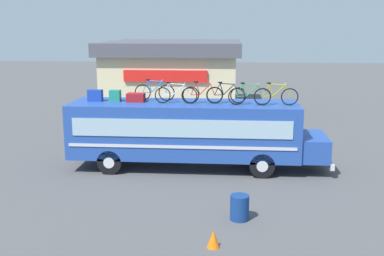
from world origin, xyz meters
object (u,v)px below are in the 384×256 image
object	(u,v)px
rooftop_bicycle_6	(276,96)
luggage_bag_2	(115,96)
rooftop_bicycle_4	(226,94)
trash_bin	(240,208)
rooftop_bicycle_2	(176,94)
rooftop_bicycle_1	(154,92)
luggage_bag_3	(136,97)
traffic_cone	(213,239)
rooftop_bicycle_3	(203,94)
rooftop_bicycle_5	(249,96)
bus	(190,130)
luggage_bag_1	(95,95)

from	to	relation	value
rooftop_bicycle_6	luggage_bag_2	bearing A→B (deg)	175.60
rooftop_bicycle_6	rooftop_bicycle_4	bearing A→B (deg)	170.13
luggage_bag_2	trash_bin	bearing A→B (deg)	-47.30
rooftop_bicycle_4	rooftop_bicycle_2	bearing A→B (deg)	-174.65
rooftop_bicycle_4	rooftop_bicycle_1	bearing A→B (deg)	171.94
luggage_bag_2	trash_bin	distance (m)	7.98
luggage_bag_3	traffic_cone	bearing A→B (deg)	-64.68
rooftop_bicycle_2	trash_bin	xyz separation A→B (m)	(2.53, -5.20, -2.72)
luggage_bag_3	rooftop_bicycle_3	xyz separation A→B (m)	(2.78, -0.23, 0.20)
luggage_bag_3	rooftop_bicycle_6	world-z (taller)	rooftop_bicycle_6
rooftop_bicycle_5	trash_bin	bearing A→B (deg)	-94.75
luggage_bag_2	bus	bearing A→B (deg)	-3.47
rooftop_bicycle_3	rooftop_bicycle_4	size ratio (longest dim) A/B	1.02
rooftop_bicycle_2	rooftop_bicycle_4	xyz separation A→B (m)	(2.04, 0.19, 0.00)
luggage_bag_3	rooftop_bicycle_6	size ratio (longest dim) A/B	0.41
rooftop_bicycle_1	rooftop_bicycle_2	distance (m)	1.15
rooftop_bicycle_4	trash_bin	bearing A→B (deg)	-84.71
rooftop_bicycle_6	trash_bin	xyz separation A→B (m)	(-1.46, -5.05, -2.73)
bus	rooftop_bicycle_2	xyz separation A→B (m)	(-0.56, -0.17, 1.51)
rooftop_bicycle_3	rooftop_bicycle_5	distance (m)	1.89
traffic_cone	rooftop_bicycle_6	bearing A→B (deg)	72.59
rooftop_bicycle_3	trash_bin	size ratio (longest dim) A/B	2.11
rooftop_bicycle_2	rooftop_bicycle_5	world-z (taller)	rooftop_bicycle_5
rooftop_bicycle_1	rooftop_bicycle_5	bearing A→B (deg)	-11.76
rooftop_bicycle_6	luggage_bag_1	bearing A→B (deg)	176.36
rooftop_bicycle_2	rooftop_bicycle_5	bearing A→B (deg)	-3.87
rooftop_bicycle_3	rooftop_bicycle_4	xyz separation A→B (m)	(0.96, 0.11, -0.01)
luggage_bag_2	rooftop_bicycle_4	world-z (taller)	rooftop_bicycle_4
rooftop_bicycle_4	rooftop_bicycle_5	xyz separation A→B (m)	(0.91, -0.39, 0.01)
rooftop_bicycle_1	traffic_cone	size ratio (longest dim) A/B	3.56
rooftop_bicycle_2	rooftop_bicycle_5	size ratio (longest dim) A/B	1.03
luggage_bag_2	rooftop_bicycle_4	xyz separation A→B (m)	(4.62, -0.17, 0.13)
luggage_bag_2	luggage_bag_3	bearing A→B (deg)	-3.34
trash_bin	traffic_cone	world-z (taller)	trash_bin
luggage_bag_1	rooftop_bicycle_2	size ratio (longest dim) A/B	0.34
luggage_bag_1	rooftop_bicycle_4	world-z (taller)	rooftop_bicycle_4
luggage_bag_2	rooftop_bicycle_6	xyz separation A→B (m)	(6.58, -0.51, 0.15)
luggage_bag_3	trash_bin	xyz separation A→B (m)	(4.24, -5.50, -2.53)
rooftop_bicycle_4	rooftop_bicycle_5	distance (m)	0.99
bus	rooftop_bicycle_6	size ratio (longest dim) A/B	6.06
luggage_bag_2	rooftop_bicycle_6	size ratio (longest dim) A/B	0.27
rooftop_bicycle_6	rooftop_bicycle_2	bearing A→B (deg)	177.85
luggage_bag_2	rooftop_bicycle_6	distance (m)	6.60
luggage_bag_2	rooftop_bicycle_3	world-z (taller)	rooftop_bicycle_3
rooftop_bicycle_3	rooftop_bicycle_6	world-z (taller)	rooftop_bicycle_6
bus	rooftop_bicycle_3	size ratio (longest dim) A/B	6.43
bus	rooftop_bicycle_5	bearing A→B (deg)	-8.69
bus	rooftop_bicycle_5	xyz separation A→B (m)	(2.39, -0.37, 1.52)
luggage_bag_1	luggage_bag_2	size ratio (longest dim) A/B	1.28
traffic_cone	bus	bearing A→B (deg)	99.75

